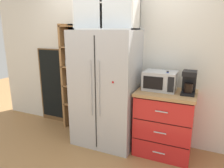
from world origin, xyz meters
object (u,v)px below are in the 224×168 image
chalkboard_menu (53,86)px  bottle_cobalt (167,83)px  microwave (160,81)px  refrigerator (106,89)px  coffee_maker (189,82)px  mug_charcoal (168,87)px

chalkboard_menu → bottle_cobalt: bearing=-6.9°
microwave → chalkboard_menu: chalkboard_menu is taller
microwave → bottle_cobalt: 0.12m
refrigerator → coffee_maker: (1.16, 0.06, 0.21)m
bottle_cobalt → chalkboard_menu: 2.18m
microwave → refrigerator: bearing=-172.7°
refrigerator → bottle_cobalt: 0.90m
microwave → bottle_cobalt: bearing=-26.3°
refrigerator → mug_charcoal: bearing=7.8°
mug_charcoal → bottle_cobalt: bottle_cobalt is taller
mug_charcoal → chalkboard_menu: size_ratio=0.08×
microwave → chalkboard_menu: 2.07m
coffee_maker → mug_charcoal: 0.30m
microwave → bottle_cobalt: bottle_cobalt is taller
refrigerator → coffee_maker: refrigerator is taller
mug_charcoal → microwave: bearing=-168.1°
refrigerator → coffee_maker: 1.18m
refrigerator → mug_charcoal: 0.90m
microwave → coffee_maker: 0.38m
refrigerator → mug_charcoal: size_ratio=14.92×
refrigerator → bottle_cobalt: (0.88, 0.05, 0.18)m
microwave → chalkboard_menu: bearing=174.2°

